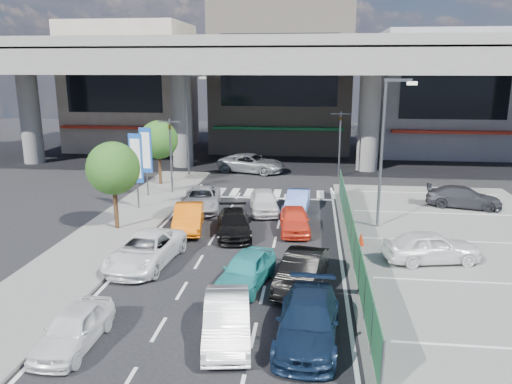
# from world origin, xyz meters

# --- Properties ---
(ground) EXTENTS (120.00, 120.00, 0.00)m
(ground) POSITION_xyz_m (0.00, 0.00, 0.00)
(ground) COLOR black
(ground) RESTS_ON ground
(parking_lot) EXTENTS (12.00, 28.00, 0.06)m
(parking_lot) POSITION_xyz_m (11.00, 2.00, 0.03)
(parking_lot) COLOR slate
(parking_lot) RESTS_ON ground
(sidewalk_left) EXTENTS (4.00, 30.00, 0.12)m
(sidewalk_left) POSITION_xyz_m (-7.00, 4.00, 0.06)
(sidewalk_left) COLOR slate
(sidewalk_left) RESTS_ON ground
(fence_run) EXTENTS (0.16, 22.00, 1.80)m
(fence_run) POSITION_xyz_m (5.30, 1.00, 0.90)
(fence_run) COLOR #1F5B35
(fence_run) RESTS_ON ground
(expressway) EXTENTS (64.00, 14.00, 10.75)m
(expressway) POSITION_xyz_m (0.00, 22.00, 8.76)
(expressway) COLOR slate
(expressway) RESTS_ON ground
(building_west) EXTENTS (12.00, 10.90, 13.00)m
(building_west) POSITION_xyz_m (-16.00, 31.97, 6.49)
(building_west) COLOR gray
(building_west) RESTS_ON ground
(building_center) EXTENTS (14.00, 10.90, 15.00)m
(building_center) POSITION_xyz_m (0.00, 32.97, 7.49)
(building_center) COLOR gray
(building_center) RESTS_ON ground
(building_east) EXTENTS (12.00, 10.90, 12.00)m
(building_east) POSITION_xyz_m (16.00, 31.97, 5.99)
(building_east) COLOR gray
(building_east) RESTS_ON ground
(traffic_light_left) EXTENTS (1.60, 1.24, 5.20)m
(traffic_light_left) POSITION_xyz_m (-6.20, 12.00, 3.94)
(traffic_light_left) COLOR #595B60
(traffic_light_left) RESTS_ON ground
(traffic_light_right) EXTENTS (1.60, 1.24, 5.20)m
(traffic_light_right) POSITION_xyz_m (5.50, 19.00, 3.94)
(traffic_light_right) COLOR #595B60
(traffic_light_right) RESTS_ON ground
(street_lamp_right) EXTENTS (1.65, 0.22, 8.00)m
(street_lamp_right) POSITION_xyz_m (7.17, 6.00, 4.77)
(street_lamp_right) COLOR #595B60
(street_lamp_right) RESTS_ON ground
(street_lamp_left) EXTENTS (1.65, 0.22, 8.00)m
(street_lamp_left) POSITION_xyz_m (-6.33, 18.00, 4.77)
(street_lamp_left) COLOR #595B60
(street_lamp_left) RESTS_ON ground
(signboard_near) EXTENTS (0.80, 0.14, 4.70)m
(signboard_near) POSITION_xyz_m (-7.20, 7.99, 3.06)
(signboard_near) COLOR #595B60
(signboard_near) RESTS_ON ground
(signboard_far) EXTENTS (0.80, 0.14, 4.70)m
(signboard_far) POSITION_xyz_m (-7.60, 10.99, 3.06)
(signboard_far) COLOR #595B60
(signboard_far) RESTS_ON ground
(tree_near) EXTENTS (2.80, 2.80, 4.80)m
(tree_near) POSITION_xyz_m (-7.00, 4.00, 3.39)
(tree_near) COLOR #382314
(tree_near) RESTS_ON ground
(tree_far) EXTENTS (2.80, 2.80, 4.80)m
(tree_far) POSITION_xyz_m (-7.80, 14.50, 3.39)
(tree_far) COLOR #382314
(tree_far) RESTS_ON ground
(van_white_back_left) EXTENTS (1.56, 3.66, 1.24)m
(van_white_back_left) POSITION_xyz_m (-3.92, -7.29, 0.62)
(van_white_back_left) COLOR white
(van_white_back_left) RESTS_ON ground
(hatch_white_back_mid) EXTENTS (2.06, 4.30, 1.36)m
(hatch_white_back_mid) POSITION_xyz_m (0.77, -6.29, 0.68)
(hatch_white_back_mid) COLOR white
(hatch_white_back_mid) RESTS_ON ground
(minivan_navy_back) EXTENTS (2.22, 4.86, 1.38)m
(minivan_navy_back) POSITION_xyz_m (3.36, -6.12, 0.69)
(minivan_navy_back) COLOR #0F1D34
(minivan_navy_back) RESTS_ON ground
(sedan_white_mid_left) EXTENTS (2.79, 5.18, 1.38)m
(sedan_white_mid_left) POSITION_xyz_m (-3.86, -0.58, 0.69)
(sedan_white_mid_left) COLOR white
(sedan_white_mid_left) RESTS_ON ground
(taxi_teal_mid) EXTENTS (2.43, 4.24, 1.36)m
(taxi_teal_mid) POSITION_xyz_m (0.85, -2.22, 0.68)
(taxi_teal_mid) COLOR teal
(taxi_teal_mid) RESTS_ON ground
(hatch_black_mid_right) EXTENTS (2.27, 4.40, 1.38)m
(hatch_black_mid_right) POSITION_xyz_m (3.08, -2.11, 0.69)
(hatch_black_mid_right) COLOR black
(hatch_black_mid_right) RESTS_ON ground
(taxi_orange_left) EXTENTS (2.14, 4.37, 1.38)m
(taxi_orange_left) POSITION_xyz_m (-3.16, 4.48, 0.69)
(taxi_orange_left) COLOR orange
(taxi_orange_left) RESTS_ON ground
(sedan_black_mid) EXTENTS (2.50, 4.54, 1.25)m
(sedan_black_mid) POSITION_xyz_m (-0.60, 3.84, 0.62)
(sedan_black_mid) COLOR black
(sedan_black_mid) RESTS_ON ground
(taxi_orange_right) EXTENTS (1.87, 3.95, 1.31)m
(taxi_orange_right) POSITION_xyz_m (2.52, 4.78, 0.65)
(taxi_orange_right) COLOR red
(taxi_orange_right) RESTS_ON ground
(wagon_silver_front_left) EXTENTS (2.86, 5.04, 1.33)m
(wagon_silver_front_left) POSITION_xyz_m (-3.34, 8.44, 0.66)
(wagon_silver_front_left) COLOR #A7A8AE
(wagon_silver_front_left) RESTS_ON ground
(sedan_white_front_mid) EXTENTS (2.27, 4.26, 1.38)m
(sedan_white_front_mid) POSITION_xyz_m (0.55, 8.26, 0.69)
(sedan_white_front_mid) COLOR silver
(sedan_white_front_mid) RESTS_ON ground
(kei_truck_front_right) EXTENTS (1.52, 3.79, 1.23)m
(kei_truck_front_right) POSITION_xyz_m (2.55, 8.97, 0.61)
(kei_truck_front_right) COLOR #658AED
(kei_truck_front_right) RESTS_ON ground
(crossing_wagon_silver) EXTENTS (6.01, 3.97, 1.53)m
(crossing_wagon_silver) POSITION_xyz_m (-1.62, 19.94, 0.77)
(crossing_wagon_silver) COLOR #94969A
(crossing_wagon_silver) RESTS_ON ground
(parked_sedan_white) EXTENTS (4.46, 2.49, 1.44)m
(parked_sedan_white) POSITION_xyz_m (8.76, 1.07, 0.78)
(parked_sedan_white) COLOR white
(parked_sedan_white) RESTS_ON parking_lot
(parked_sedan_dgrey) EXTENTS (4.74, 2.78, 1.29)m
(parked_sedan_dgrey) POSITION_xyz_m (12.78, 10.59, 0.70)
(parked_sedan_dgrey) COLOR #313237
(parked_sedan_dgrey) RESTS_ON parking_lot
(traffic_cone) EXTENTS (0.38, 0.38, 0.65)m
(traffic_cone) POSITION_xyz_m (5.85, 2.91, 0.38)
(traffic_cone) COLOR red
(traffic_cone) RESTS_ON parking_lot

